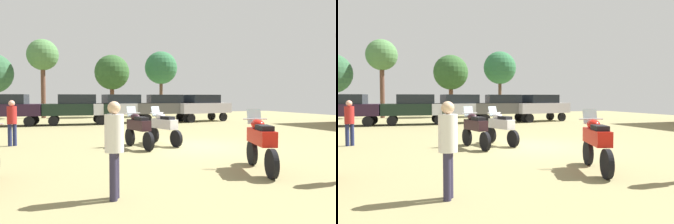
{
  "view_description": "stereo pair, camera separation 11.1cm",
  "coord_description": "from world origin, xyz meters",
  "views": [
    {
      "loc": [
        -4.81,
        -11.06,
        1.84
      ],
      "look_at": [
        1.19,
        6.19,
        1.01
      ],
      "focal_mm": 35.09,
      "sensor_mm": 36.0,
      "label": 1
    },
    {
      "loc": [
        -4.7,
        -11.09,
        1.84
      ],
      "look_at": [
        1.19,
        6.19,
        1.01
      ],
      "focal_mm": 35.09,
      "sensor_mm": 36.0,
      "label": 2
    }
  ],
  "objects": [
    {
      "name": "tree_4",
      "position": [
        -5.67,
        19.41,
        5.39
      ],
      "size": [
        2.67,
        2.67,
        6.82
      ],
      "color": "brown",
      "rests_on": "ground"
    },
    {
      "name": "car_1",
      "position": [
        -3.37,
        11.46,
        1.19
      ],
      "size": [
        4.37,
        1.98,
        2.0
      ],
      "rotation": [
        0.0,
        0.0,
        1.53
      ],
      "color": "black",
      "rests_on": "ground"
    },
    {
      "name": "person_1",
      "position": [
        -6.29,
        2.31,
        1.01
      ],
      "size": [
        0.44,
        0.44,
        1.7
      ],
      "rotation": [
        0.0,
        0.0,
        0.36
      ],
      "color": "#1F254F",
      "rests_on": "ground"
    },
    {
      "name": "person_2",
      "position": [
        -3.81,
        -5.3,
        1.04
      ],
      "size": [
        0.44,
        0.44,
        1.75
      ],
      "rotation": [
        0.0,
        0.0,
        1.18
      ],
      "color": "#2B283F",
      "rests_on": "ground"
    },
    {
      "name": "motorcycle_4",
      "position": [
        -1.98,
        0.29,
        0.75
      ],
      "size": [
        0.72,
        2.09,
        1.48
      ],
      "rotation": [
        0.0,
        0.0,
        0.22
      ],
      "color": "black",
      "rests_on": "ground"
    },
    {
      "name": "car_6",
      "position": [
        5.71,
        11.41,
        1.19
      ],
      "size": [
        4.56,
        2.55,
        2.0
      ],
      "rotation": [
        0.0,
        0.0,
        1.75
      ],
      "color": "black",
      "rests_on": "ground"
    },
    {
      "name": "motorcycle_5",
      "position": [
        -0.01,
        -4.23,
        0.76
      ],
      "size": [
        0.84,
        2.13,
        1.51
      ],
      "rotation": [
        0.0,
        0.0,
        -0.3
      ],
      "color": "black",
      "rests_on": "ground"
    },
    {
      "name": "car_5",
      "position": [
        -7.62,
        11.74,
        1.19
      ],
      "size": [
        4.51,
        2.39,
        2.0
      ],
      "rotation": [
        0.0,
        0.0,
        1.43
      ],
      "color": "black",
      "rests_on": "ground"
    },
    {
      "name": "motorcycle_8",
      "position": [
        -0.85,
        0.79,
        0.73
      ],
      "size": [
        0.81,
        2.06,
        1.46
      ],
      "rotation": [
        0.0,
        0.0,
        0.29
      ],
      "color": "black",
      "rests_on": "ground"
    },
    {
      "name": "tree_5",
      "position": [
        4.82,
        18.62,
        4.59
      ],
      "size": [
        3.08,
        3.08,
        6.14
      ],
      "color": "brown",
      "rests_on": "ground"
    },
    {
      "name": "tree_1",
      "position": [
        0.24,
        19.11,
        4.08
      ],
      "size": [
        3.18,
        3.18,
        5.69
      ],
      "color": "brown",
      "rests_on": "ground"
    },
    {
      "name": "car_3",
      "position": [
        -0.38,
        11.58,
        1.19
      ],
      "size": [
        4.5,
        2.35,
        2.0
      ],
      "rotation": [
        0.0,
        0.0,
        1.7
      ],
      "color": "black",
      "rests_on": "ground"
    },
    {
      "name": "car_2",
      "position": [
        2.8,
        11.56,
        1.19
      ],
      "size": [
        4.4,
        2.06,
        2.0
      ],
      "rotation": [
        0.0,
        0.0,
        1.51
      ],
      "color": "black",
      "rests_on": "ground"
    },
    {
      "name": "ground_plane",
      "position": [
        0.0,
        0.0,
        0.01
      ],
      "size": [
        44.0,
        52.0,
        0.02
      ],
      "color": "#8C8456"
    }
  ]
}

